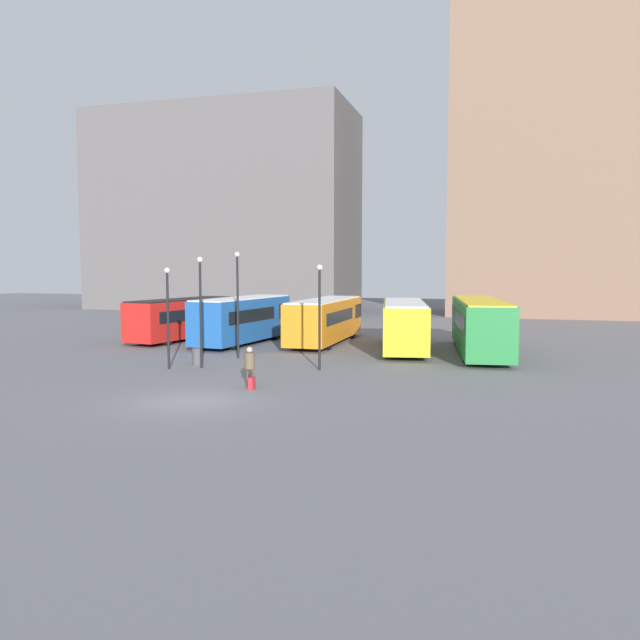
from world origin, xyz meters
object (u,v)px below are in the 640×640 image
bus_3 (404,324)px  bus_1 (243,319)px  bus_4 (480,324)px  traveler (250,363)px  lamp_post_0 (201,303)px  lamp_post_2 (168,309)px  trash_bin (197,357)px  lamp_post_1 (238,296)px  suitcase (252,383)px  bus_0 (183,318)px  bus_2 (326,319)px  lamp_post_3 (320,308)px

bus_3 → bus_1: bearing=78.2°
bus_4 → traveler: 15.98m
lamp_post_0 → lamp_post_2: (-1.40, -0.74, -0.28)m
bus_1 → trash_bin: (1.27, -9.01, -1.23)m
lamp_post_0 → lamp_post_1: bearing=83.7°
bus_1 → suitcase: (6.46, -14.30, -1.39)m
bus_0 → bus_2: bearing=-74.1°
traveler → trash_bin: (-4.92, 4.85, -0.59)m
lamp_post_0 → lamp_post_2: bearing=-152.1°
bus_2 → lamp_post_0: (-3.19, -11.73, 1.67)m
bus_1 → bus_4: 15.15m
bus_1 → suitcase: 15.75m
bus_0 → traveler: (11.02, -14.63, -0.54)m
traveler → bus_4: bearing=-35.8°
bus_1 → lamp_post_0: bearing=-162.9°
bus_0 → lamp_post_2: lamp_post_2 is taller
suitcase → lamp_post_1: 9.58m
bus_1 → traveler: bearing=-150.0°
lamp_post_3 → bus_1: bearing=131.3°
trash_bin → bus_2: bearing=70.4°
traveler → lamp_post_2: size_ratio=0.34×
lamp_post_0 → lamp_post_1: (0.40, 3.64, 0.17)m
lamp_post_1 → bus_0: bearing=135.7°
suitcase → lamp_post_3: 6.25m
bus_1 → bus_4: bus_4 is taller
bus_3 → lamp_post_0: (-8.73, -9.52, 1.66)m
lamp_post_3 → bus_3: bearing=71.3°
bus_0 → lamp_post_0: (6.78, -10.65, 1.71)m
suitcase → trash_bin: trash_bin is taller
bus_3 → lamp_post_2: (-10.13, -10.26, 1.38)m
lamp_post_3 → bus_4: bearing=48.4°
lamp_post_0 → trash_bin: size_ratio=6.50×
lamp_post_1 → lamp_post_3: size_ratio=1.14×
bus_0 → lamp_post_0: 12.74m
bus_1 → lamp_post_1: size_ratio=1.65×
bus_0 → traveler: bearing=-133.2°
bus_1 → lamp_post_1: 6.91m
bus_2 → bus_0: bearing=96.1°
traveler → suitcase: size_ratio=2.29×
bus_4 → lamp_post_1: size_ratio=2.06×
bus_2 → bus_4: (9.99, -2.49, 0.12)m
bus_1 → traveler: (6.19, -13.86, -0.64)m
traveler → bus_1: bearing=22.3°
bus_0 → bus_1: bearing=-89.3°
bus_0 → bus_3: size_ratio=0.91×
bus_2 → bus_4: 10.30m
bus_4 → lamp_post_1: 14.06m
bus_0 → bus_4: bearing=-84.3°
bus_0 → bus_2: 10.03m
lamp_post_1 → trash_bin: lamp_post_1 is taller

